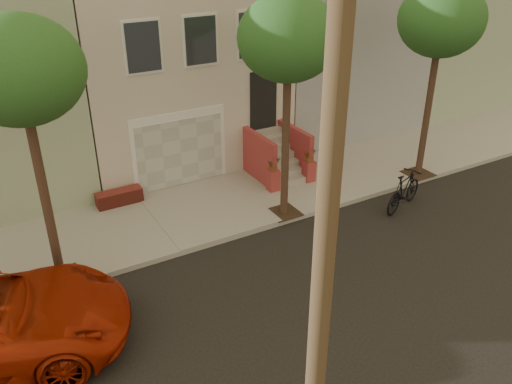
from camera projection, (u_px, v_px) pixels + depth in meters
ground at (336, 299)px, 12.68m from camera, size 90.00×90.00×0.00m
sidewalk at (232, 203)px, 16.77m from camera, size 40.00×3.70×0.15m
house_row at (157, 51)px, 19.62m from camera, size 33.10×11.70×7.00m
tree_left at (19, 72)px, 10.84m from camera, size 2.70×2.57×6.30m
tree_mid at (288, 40)px, 13.71m from camera, size 2.70×2.57×6.30m
tree_right at (442, 21)px, 16.13m from camera, size 2.70×2.57×6.30m
motorcycle at (404, 191)px, 16.35m from camera, size 2.08×1.20×1.21m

